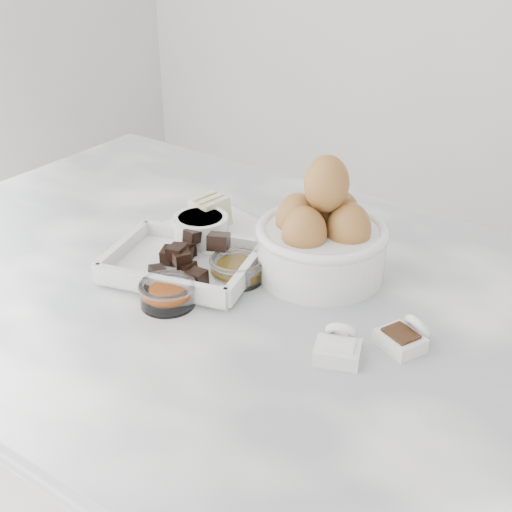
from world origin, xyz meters
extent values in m
cube|color=white|center=(0.00, 0.00, 0.92)|extent=(1.20, 0.80, 0.04)
cube|color=white|center=(-0.08, -0.01, 0.95)|extent=(0.24, 0.20, 0.01)
cube|color=white|center=(-0.12, 0.11, 0.95)|extent=(0.15, 0.15, 0.01)
cube|color=white|center=(-0.12, 0.11, 0.95)|extent=(0.17, 0.17, 0.00)
cylinder|color=white|center=(-0.11, 0.07, 0.97)|extent=(0.09, 0.09, 0.05)
cylinder|color=white|center=(-0.11, 0.07, 0.99)|extent=(0.07, 0.07, 0.01)
cylinder|color=white|center=(0.09, 0.10, 0.98)|extent=(0.19, 0.19, 0.07)
torus|color=white|center=(0.09, 0.10, 1.01)|extent=(0.20, 0.20, 0.02)
ellipsoid|color=#9D6A32|center=(0.13, 0.11, 1.02)|extent=(0.06, 0.06, 0.08)
ellipsoid|color=#9D6A32|center=(0.05, 0.10, 1.02)|extent=(0.06, 0.06, 0.08)
ellipsoid|color=#9D6A32|center=(0.09, 0.14, 1.02)|extent=(0.06, 0.06, 0.08)
ellipsoid|color=#9D6A32|center=(0.08, 0.06, 1.02)|extent=(0.06, 0.06, 0.08)
ellipsoid|color=#9D6A32|center=(0.09, 0.10, 1.08)|extent=(0.06, 0.06, 0.08)
cylinder|color=white|center=(0.00, 0.02, 0.96)|extent=(0.08, 0.08, 0.03)
torus|color=white|center=(0.00, 0.02, 0.97)|extent=(0.08, 0.08, 0.01)
cylinder|color=orange|center=(0.00, 0.02, 0.95)|extent=(0.06, 0.06, 0.01)
cylinder|color=white|center=(-0.04, -0.10, 0.96)|extent=(0.08, 0.08, 0.03)
torus|color=white|center=(-0.04, -0.10, 0.97)|extent=(0.08, 0.08, 0.01)
ellipsoid|color=#FF5B07|center=(-0.04, -0.10, 0.96)|extent=(0.05, 0.05, 0.02)
cube|color=white|center=(0.27, 0.00, 0.95)|extent=(0.07, 0.06, 0.02)
cube|color=black|center=(0.27, 0.00, 0.96)|extent=(0.05, 0.04, 0.00)
torus|color=white|center=(0.28, 0.02, 0.96)|extent=(0.05, 0.05, 0.04)
cube|color=white|center=(0.21, -0.07, 0.95)|extent=(0.07, 0.06, 0.02)
cube|color=white|center=(0.21, -0.07, 0.96)|extent=(0.05, 0.05, 0.00)
torus|color=white|center=(0.20, -0.04, 0.96)|extent=(0.05, 0.05, 0.04)
camera|label=1|loc=(0.55, -0.70, 1.47)|focal=50.00mm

